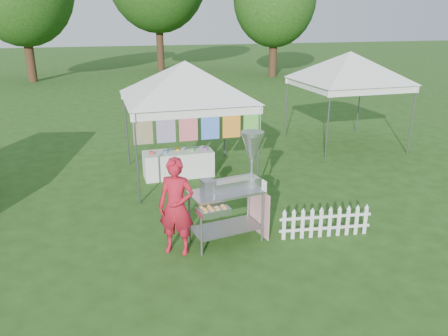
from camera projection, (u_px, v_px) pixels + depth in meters
name	position (u px, v px, depth m)	size (l,w,h in m)	color
ground	(226.00, 237.00, 8.39)	(120.00, 120.00, 0.00)	#244313
canopy_main	(185.00, 61.00, 10.58)	(4.24, 4.24, 3.45)	#59595E
canopy_right	(351.00, 52.00, 13.40)	(4.24, 4.24, 3.45)	#59595E
donut_cart	(237.00, 180.00, 7.92)	(1.49, 1.21, 2.05)	gray
vendor	(176.00, 207.00, 7.58)	(0.64, 0.42, 1.76)	#AD1526
picket_fence	(325.00, 223.00, 8.31)	(1.79, 0.27, 0.56)	white
display_table	(178.00, 164.00, 11.50)	(1.80, 0.70, 0.68)	white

